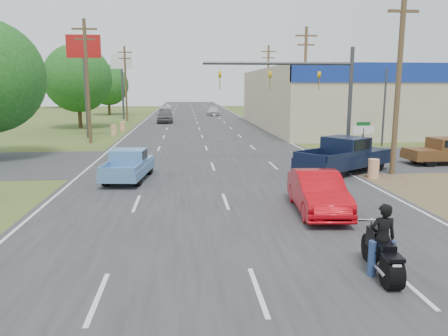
{
  "coord_description": "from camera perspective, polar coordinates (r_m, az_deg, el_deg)",
  "views": [
    {
      "loc": [
        -1.61,
        -9.2,
        4.62
      ],
      "look_at": [
        -0.01,
        8.6,
        1.3
      ],
      "focal_mm": 35.0,
      "sensor_mm": 36.0,
      "label": 1
    }
  ],
  "objects": [
    {
      "name": "street_name_sign",
      "position": [
        26.98,
        17.63,
        3.62
      ],
      "size": [
        0.8,
        0.08,
        2.61
      ],
      "color": "#3F3F44",
      "rests_on": "ground"
    },
    {
      "name": "utility_pole_1",
      "position": [
        24.84,
        21.89,
        11.39
      ],
      "size": [
        2.0,
        0.28,
        10.0
      ],
      "color": "#4C3823",
      "rests_on": "ground"
    },
    {
      "name": "main_road",
      "position": [
        49.45,
        -3.27,
        5.16
      ],
      "size": [
        15.0,
        180.0,
        0.02
      ],
      "primitive_type": "cube",
      "color": "#2D2D30",
      "rests_on": "ground"
    },
    {
      "name": "brown_pickup",
      "position": [
        29.62,
        26.73,
        2.0
      ],
      "size": [
        4.92,
        2.14,
        1.6
      ],
      "rotation": [
        0.0,
        0.0,
        1.63
      ],
      "color": "black",
      "rests_on": "ground"
    },
    {
      "name": "utility_pole_5",
      "position": [
        38.04,
        -17.45,
        11.11
      ],
      "size": [
        2.0,
        0.28,
        10.0
      ],
      "color": "#4C3823",
      "rests_on": "ground"
    },
    {
      "name": "barrel_0",
      "position": [
        23.64,
        18.94,
        -0.09
      ],
      "size": [
        0.56,
        0.56,
        1.0
      ],
      "primitive_type": "cylinder",
      "color": "orange",
      "rests_on": "ground"
    },
    {
      "name": "signal_mast",
      "position": [
        27.24,
        10.89,
        10.73
      ],
      "size": [
        9.12,
        0.4,
        7.0
      ],
      "color": "#3F3F44",
      "rests_on": "ground"
    },
    {
      "name": "utility_pole_3",
      "position": [
        59.26,
        5.77,
        11.15
      ],
      "size": [
        2.0,
        0.28,
        10.0
      ],
      "color": "#4C3823",
      "rests_on": "ground"
    },
    {
      "name": "tree_2",
      "position": [
        76.25,
        -14.9,
        10.44
      ],
      "size": [
        6.72,
        6.72,
        8.32
      ],
      "color": "#422D19",
      "rests_on": "ground"
    },
    {
      "name": "ground",
      "position": [
        10.43,
        4.46,
        -15.83
      ],
      "size": [
        200.0,
        200.0,
        0.0
      ],
      "primitive_type": "plane",
      "color": "#384E1F",
      "rests_on": "ground"
    },
    {
      "name": "lane_sign",
      "position": [
        25.34,
        17.71,
        3.87
      ],
      "size": [
        1.2,
        0.08,
        2.52
      ],
      "color": "#3F3F44",
      "rests_on": "ground"
    },
    {
      "name": "distant_car_silver",
      "position": [
        72.8,
        -1.4,
        7.45
      ],
      "size": [
        2.14,
        4.97,
        1.42
      ],
      "primitive_type": "imported",
      "rotation": [
        0.0,
        0.0,
        -0.03
      ],
      "color": "silver",
      "rests_on": "ground"
    },
    {
      "name": "utility_pole_2",
      "position": [
        41.72,
        10.51,
        11.32
      ],
      "size": [
        2.0,
        0.28,
        10.0
      ],
      "color": "#4C3823",
      "rests_on": "ground"
    },
    {
      "name": "red_convertible",
      "position": [
        16.62,
        12.16,
        -3.16
      ],
      "size": [
        1.95,
        4.71,
        1.52
      ],
      "primitive_type": "imported",
      "rotation": [
        0.0,
        0.0,
        -0.08
      ],
      "color": "#BB0811",
      "rests_on": "ground"
    },
    {
      "name": "pole_sign_left_near",
      "position": [
        42.23,
        -17.79,
        13.5
      ],
      "size": [
        3.0,
        0.35,
        9.2
      ],
      "color": "#3F3F44",
      "rests_on": "ground"
    },
    {
      "name": "barrel_3",
      "position": [
        47.84,
        -13.1,
        5.32
      ],
      "size": [
        0.56,
        0.56,
        1.0
      ],
      "primitive_type": "cylinder",
      "color": "orange",
      "rests_on": "ground"
    },
    {
      "name": "pole_sign_left_far",
      "position": [
        65.86,
        -13.21,
        12.48
      ],
      "size": [
        3.0,
        0.35,
        9.2
      ],
      "color": "#3F3F44",
      "rests_on": "ground"
    },
    {
      "name": "utility_pole_6",
      "position": [
        61.71,
        -12.72,
        10.93
      ],
      "size": [
        2.0,
        0.28,
        10.0
      ],
      "color": "#4C3823",
      "rests_on": "ground"
    },
    {
      "name": "tree_6",
      "position": [
        108.02,
        -20.77,
        10.87
      ],
      "size": [
        8.82,
        8.82,
        10.92
      ],
      "color": "#422D19",
      "rests_on": "ground"
    },
    {
      "name": "motorcycle",
      "position": [
        11.56,
        19.99,
        -10.78
      ],
      "size": [
        0.75,
        2.43,
        1.23
      ],
      "rotation": [
        0.0,
        0.0,
        -0.08
      ],
      "color": "black",
      "rests_on": "ground"
    },
    {
      "name": "blue_pickup",
      "position": [
        22.52,
        -12.3,
        0.47
      ],
      "size": [
        2.32,
        4.85,
        1.55
      ],
      "rotation": [
        0.0,
        0.0,
        -0.11
      ],
      "color": "black",
      "rests_on": "ground"
    },
    {
      "name": "cross_road",
      "position": [
        27.64,
        -1.73,
        0.92
      ],
      "size": [
        120.0,
        10.0,
        0.02
      ],
      "primitive_type": "cube",
      "color": "#2D2D30",
      "rests_on": "ground"
    },
    {
      "name": "distant_car_white",
      "position": [
        88.68,
        -7.66,
        7.88
      ],
      "size": [
        2.33,
        4.84,
        1.33
      ],
      "primitive_type": "imported",
      "rotation": [
        0.0,
        0.0,
        3.12
      ],
      "color": "white",
      "rests_on": "ground"
    },
    {
      "name": "tree_5",
      "position": [
        108.9,
        11.95,
        10.98
      ],
      "size": [
        7.98,
        7.98,
        9.88
      ],
      "color": "#422D19",
      "rests_on": "ground"
    },
    {
      "name": "distant_car_grey",
      "position": [
        58.08,
        -7.72,
        6.71
      ],
      "size": [
        2.04,
        4.99,
        1.7
      ],
      "primitive_type": "imported",
      "rotation": [
        0.0,
        0.0,
        0.01
      ],
      "color": "#55555A",
      "rests_on": "ground"
    },
    {
      "name": "barrel_1",
      "position": [
        31.62,
        13.38,
        2.75
      ],
      "size": [
        0.56,
        0.56,
        1.0
      ],
      "primitive_type": "cylinder",
      "color": "orange",
      "rests_on": "ground"
    },
    {
      "name": "navy_pickup",
      "position": [
        24.74,
        15.59,
        1.69
      ],
      "size": [
        6.17,
        5.16,
        1.96
      ],
      "rotation": [
        0.0,
        0.0,
        -0.98
      ],
      "color": "black",
      "rests_on": "ground"
    },
    {
      "name": "barrel_2",
      "position": [
        43.94,
        -14.19,
        4.83
      ],
      "size": [
        0.56,
        0.56,
        1.0
      ],
      "primitive_type": "cylinder",
      "color": "orange",
      "rests_on": "ground"
    },
    {
      "name": "tree_1",
      "position": [
        52.57,
        -18.57,
        11.04
      ],
      "size": [
        7.56,
        7.56,
        9.36
      ],
      "color": "#422D19",
      "rests_on": "ground"
    },
    {
      "name": "rider",
      "position": [
        11.51,
        19.97,
        -9.1
      ],
      "size": [
        0.67,
        0.47,
        1.76
      ],
      "primitive_type": "imported",
      "rotation": [
        0.0,
        0.0,
        3.06
      ],
      "color": "black",
      "rests_on": "ground"
    }
  ]
}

